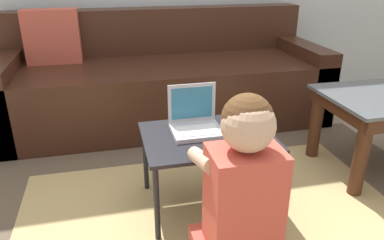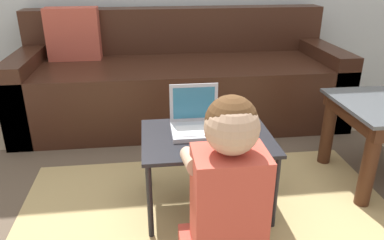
% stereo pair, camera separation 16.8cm
% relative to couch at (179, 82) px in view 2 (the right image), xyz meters
% --- Properties ---
extents(ground_plane, '(16.00, 16.00, 0.00)m').
position_rel_couch_xyz_m(ground_plane, '(-0.10, -1.24, -0.28)').
color(ground_plane, gray).
extents(area_rug, '(2.43, 1.89, 0.01)m').
position_rel_couch_xyz_m(area_rug, '(0.03, -1.36, -0.27)').
color(area_rug, brown).
rests_on(area_rug, ground_plane).
extents(couch, '(2.24, 0.83, 0.80)m').
position_rel_couch_xyz_m(couch, '(0.00, 0.00, 0.00)').
color(couch, '#381E14').
rests_on(couch, ground_plane).
extents(laptop_desk, '(0.58, 0.44, 0.37)m').
position_rel_couch_xyz_m(laptop_desk, '(0.03, -1.13, 0.05)').
color(laptop_desk, black).
rests_on(laptop_desk, ground_plane).
extents(laptop, '(0.22, 0.19, 0.20)m').
position_rel_couch_xyz_m(laptop, '(-0.02, -1.07, 0.13)').
color(laptop, '#B7BCC6').
rests_on(laptop, laptop_desk).
extents(computer_mouse, '(0.07, 0.11, 0.04)m').
position_rel_couch_xyz_m(computer_mouse, '(0.16, -1.16, 0.11)').
color(computer_mouse, black).
rests_on(computer_mouse, laptop_desk).
extents(person_seated, '(0.32, 0.40, 0.72)m').
position_rel_couch_xyz_m(person_seated, '(0.03, -1.58, 0.05)').
color(person_seated, '#CC4C3D').
rests_on(person_seated, ground_plane).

